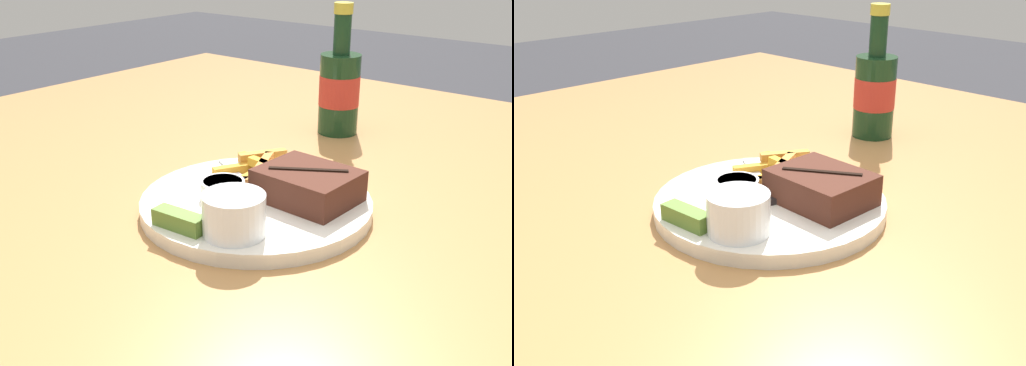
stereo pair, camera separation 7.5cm
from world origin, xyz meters
The scene contains 10 objects.
dining_table centered at (0.00, 0.00, 0.72)m, with size 1.57×1.47×0.78m.
dinner_plate centered at (0.00, 0.00, 0.79)m, with size 0.29×0.29×0.02m.
steak_portion centered at (0.05, 0.04, 0.82)m, with size 0.12×0.10×0.04m.
fries_pile centered at (-0.04, 0.06, 0.81)m, with size 0.11×0.13×0.02m.
coleslaw_cup centered at (0.04, -0.09, 0.82)m, with size 0.07×0.07×0.05m.
dipping_sauce_cup centered at (-0.03, -0.03, 0.81)m, with size 0.06×0.06×0.02m.
pickle_spear centered at (-0.01, -0.12, 0.81)m, with size 0.07×0.03×0.02m.
fork_utensil centered at (-0.07, 0.04, 0.80)m, with size 0.12×0.08×0.00m.
knife_utensil centered at (0.03, 0.03, 0.80)m, with size 0.07×0.16×0.01m.
beer_bottle centered at (-0.09, 0.34, 0.86)m, with size 0.07×0.07×0.22m.
Camera 2 is at (0.49, -0.49, 1.11)m, focal length 42.00 mm.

